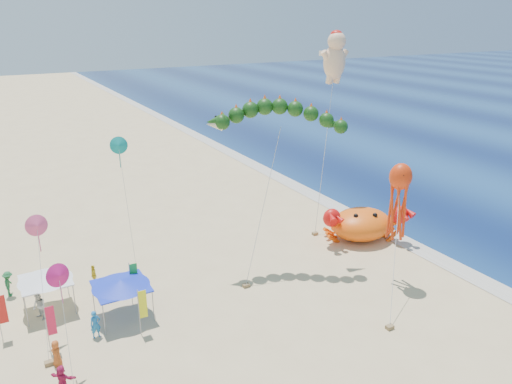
% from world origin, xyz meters
% --- Properties ---
extents(ground, '(320.00, 320.00, 0.00)m').
position_xyz_m(ground, '(0.00, 0.00, 0.00)').
color(ground, '#D1B784').
rests_on(ground, ground).
extents(foam_strip, '(320.00, 320.00, 0.00)m').
position_xyz_m(foam_strip, '(12.00, 0.00, 0.01)').
color(foam_strip, silver).
rests_on(foam_strip, ground).
extents(crab_inflatable, '(7.70, 6.56, 3.37)m').
position_xyz_m(crab_inflatable, '(9.11, 2.46, 1.49)').
color(crab_inflatable, '#FB5A0D').
rests_on(crab_inflatable, ground).
extents(dragon_kite, '(10.75, 5.40, 12.76)m').
position_xyz_m(dragon_kite, '(0.29, 2.56, 11.57)').
color(dragon_kite, '#11380F').
rests_on(dragon_kite, ground).
extents(cherub_kite, '(5.04, 4.28, 17.76)m').
position_xyz_m(cherub_kite, '(9.64, 8.28, 15.52)').
color(cherub_kite, '#FCC69A').
rests_on(cherub_kite, ground).
extents(octopus_kite, '(5.84, 5.87, 9.11)m').
position_xyz_m(octopus_kite, '(6.33, -4.21, 6.70)').
color(octopus_kite, red).
rests_on(octopus_kite, ground).
extents(canopy_blue, '(3.74, 3.74, 2.71)m').
position_xyz_m(canopy_blue, '(-12.86, 0.69, 2.44)').
color(canopy_blue, gray).
rests_on(canopy_blue, ground).
extents(canopy_white, '(3.51, 3.51, 2.71)m').
position_xyz_m(canopy_white, '(-17.08, 3.92, 2.44)').
color(canopy_white, gray).
rests_on(canopy_white, ground).
extents(feather_flags, '(8.74, 3.78, 3.20)m').
position_xyz_m(feather_flags, '(-15.34, 0.15, 2.01)').
color(feather_flags, gray).
rests_on(feather_flags, ground).
extents(beachgoers, '(6.25, 13.32, 1.90)m').
position_xyz_m(beachgoers, '(-17.42, 2.04, 0.89)').
color(beachgoers, '#B64F1D').
rests_on(beachgoers, ground).
extents(small_kites, '(8.06, 13.79, 10.62)m').
position_xyz_m(small_kites, '(-14.81, 1.61, 6.90)').
color(small_kites, '#E54C80').
rests_on(small_kites, ground).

